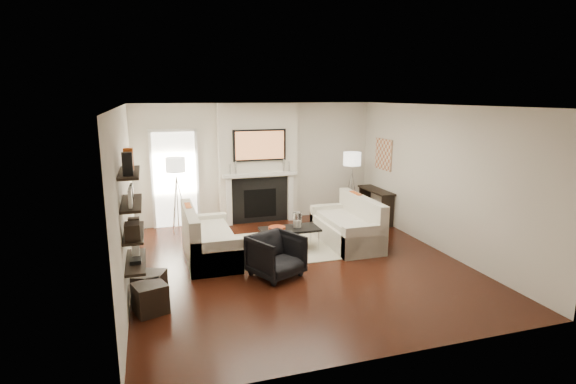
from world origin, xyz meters
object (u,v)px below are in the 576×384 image
object	(u,v)px
lamp_left_shade	(175,165)
lamp_right_shade	(352,159)
loveseat_left_base	(210,247)
armchair	(276,254)
ottoman_near	(150,286)
loveseat_right_base	(346,233)
coffee_table	(290,229)

from	to	relation	value
lamp_left_shade	lamp_right_shade	distance (m)	3.91
loveseat_left_base	lamp_right_shade	distance (m)	4.00
armchair	lamp_right_shade	bearing A→B (deg)	20.91
lamp_left_shade	lamp_right_shade	world-z (taller)	same
lamp_right_shade	armchair	bearing A→B (deg)	-133.88
lamp_right_shade	ottoman_near	world-z (taller)	lamp_right_shade
armchair	lamp_left_shade	xyz separation A→B (m)	(-1.34, 2.95, 1.07)
loveseat_left_base	armchair	xyz separation A→B (m)	(0.90, -1.12, 0.17)
ottoman_near	lamp_right_shade	bearing A→B (deg)	33.21
loveseat_right_base	lamp_right_shade	world-z (taller)	lamp_right_shade
loveseat_left_base	loveseat_right_base	bearing A→B (deg)	0.80
loveseat_right_base	lamp_left_shade	bearing A→B (deg)	149.91
ottoman_near	loveseat_right_base	bearing A→B (deg)	21.33
armchair	ottoman_near	world-z (taller)	armchair
armchair	ottoman_near	size ratio (longest dim) A/B	1.88
loveseat_right_base	coffee_table	bearing A→B (deg)	-179.23
loveseat_left_base	coffee_table	world-z (taller)	same
lamp_right_shade	coffee_table	bearing A→B (deg)	-142.29
loveseat_left_base	coffee_table	size ratio (longest dim) A/B	1.64
coffee_table	ottoman_near	bearing A→B (deg)	-150.63
loveseat_right_base	armchair	xyz separation A→B (m)	(-1.75, -1.16, 0.17)
loveseat_right_base	coffee_table	world-z (taller)	same
loveseat_left_base	loveseat_right_base	size ratio (longest dim) A/B	1.00
armchair	lamp_right_shade	distance (m)	3.85
lamp_right_shade	ottoman_near	size ratio (longest dim) A/B	1.00
loveseat_right_base	coffee_table	size ratio (longest dim) A/B	1.64
loveseat_left_base	lamp_left_shade	distance (m)	2.25
coffee_table	ottoman_near	size ratio (longest dim) A/B	2.75
armchair	lamp_left_shade	bearing A→B (deg)	89.19
loveseat_left_base	coffee_table	distance (m)	1.51
coffee_table	armchair	xyz separation A→B (m)	(-0.59, -1.14, -0.02)
coffee_table	lamp_left_shade	world-z (taller)	lamp_left_shade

